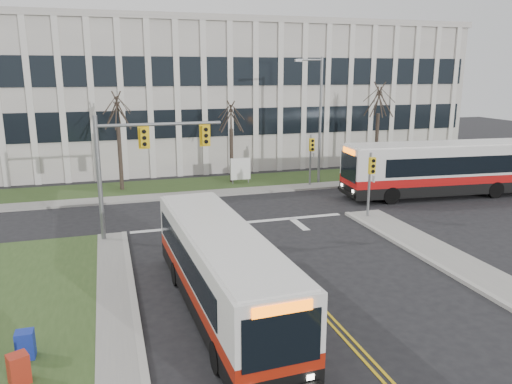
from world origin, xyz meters
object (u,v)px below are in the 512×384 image
object	(u,v)px
newspaper_box_blue	(26,347)
newspaper_box_red	(19,371)
directory_sign	(240,169)
streetlight	(318,114)
bus_main	(221,272)
bus_cross	(441,170)

from	to	relation	value
newspaper_box_blue	newspaper_box_red	xyz separation A→B (m)	(0.00, -1.25, 0.00)
directory_sign	newspaper_box_blue	size ratio (longest dim) A/B	2.11
directory_sign	newspaper_box_red	world-z (taller)	directory_sign
streetlight	newspaper_box_blue	bearing A→B (deg)	-132.21
newspaper_box_blue	newspaper_box_red	distance (m)	1.25
bus_main	bus_cross	world-z (taller)	bus_cross
directory_sign	newspaper_box_blue	bearing A→B (deg)	-120.19
directory_sign	newspaper_box_red	distance (m)	24.96
bus_cross	streetlight	bearing A→B (deg)	-127.35
newspaper_box_blue	bus_cross	bearing A→B (deg)	29.58
newspaper_box_blue	newspaper_box_red	size ratio (longest dim) A/B	1.00
streetlight	newspaper_box_blue	size ratio (longest dim) A/B	9.68
streetlight	directory_sign	bearing A→B (deg)	166.77
streetlight	newspaper_box_red	bearing A→B (deg)	-130.43
directory_sign	bus_main	xyz separation A→B (m)	(-5.87, -19.22, 0.30)
streetlight	bus_cross	distance (m)	9.36
bus_main	newspaper_box_red	size ratio (longest dim) A/B	11.59
streetlight	bus_main	distance (m)	21.56
bus_cross	newspaper_box_red	xyz separation A→B (m)	(-23.98, -14.72, -1.29)
newspaper_box_blue	bus_main	bearing A→B (deg)	13.19
directory_sign	newspaper_box_red	size ratio (longest dim) A/B	2.11
newspaper_box_blue	newspaper_box_red	world-z (taller)	same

